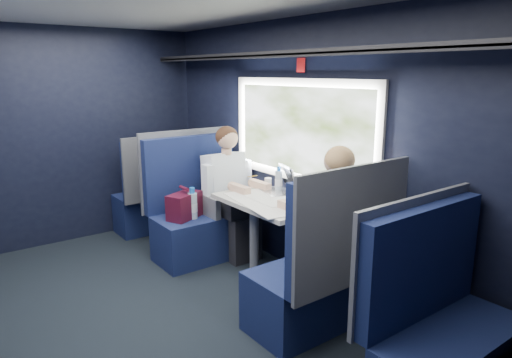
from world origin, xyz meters
TOP-DOWN VIEW (x-y plane):
  - ground at (0.00, 0.00)m, footprint 2.80×4.20m
  - room_shell at (0.02, 0.00)m, footprint 3.00×4.40m
  - table at (1.03, 0.00)m, footprint 0.62×1.00m
  - seat_bay_near at (0.84, 0.87)m, footprint 1.04×0.62m
  - seat_bay_far at (0.85, -0.87)m, footprint 1.04×0.62m
  - seat_row_front at (0.85, 1.80)m, footprint 1.04×0.51m
  - seat_row_back at (0.85, -1.80)m, footprint 1.04×0.51m
  - man at (1.10, 0.70)m, footprint 0.53×0.56m
  - woman at (1.10, -0.71)m, footprint 0.53×0.56m
  - papers at (1.06, -0.05)m, footprint 0.73×0.95m
  - laptop at (1.31, 0.15)m, footprint 0.34×0.39m
  - bottle_small at (1.31, 0.20)m, footprint 0.07×0.07m
  - cup at (1.33, 0.38)m, footprint 0.07×0.07m

SIDE VIEW (x-z plane):
  - ground at x=0.00m, z-range -0.01..0.00m
  - seat_row_front at x=0.85m, z-range -0.17..0.99m
  - seat_row_back at x=0.85m, z-range -0.17..0.99m
  - seat_bay_far at x=0.85m, z-range -0.22..1.04m
  - seat_bay_near at x=0.84m, z-range -0.21..1.05m
  - table at x=1.03m, z-range 0.29..1.03m
  - man at x=1.10m, z-range 0.06..1.38m
  - woman at x=1.10m, z-range 0.07..1.39m
  - papers at x=1.06m, z-range 0.74..0.75m
  - cup at x=1.33m, z-range 0.74..0.83m
  - laptop at x=1.31m, z-range 0.68..0.93m
  - bottle_small at x=1.31m, z-range 0.73..0.96m
  - room_shell at x=0.02m, z-range 0.28..2.68m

